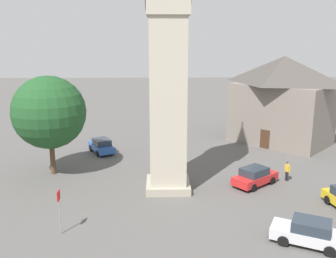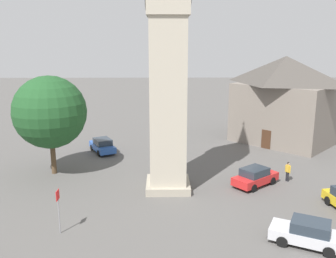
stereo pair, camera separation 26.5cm
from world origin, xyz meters
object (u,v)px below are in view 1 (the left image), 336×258
object	(u,v)px
road_sign	(59,205)
car_white_side	(101,146)
clock_tower	(168,9)
pedestrian	(287,169)
car_blue_kerb	(255,176)
car_red_corner	(309,232)
tree	(49,112)
building_terrace_right	(282,99)

from	to	relation	value
road_sign	car_white_side	bearing A→B (deg)	0.46
clock_tower	pedestrian	size ratio (longest dim) A/B	13.93
clock_tower	car_blue_kerb	distance (m)	14.89
car_white_side	clock_tower	bearing A→B (deg)	-145.80
car_red_corner	tree	world-z (taller)	tree
car_white_side	tree	xyz separation A→B (m)	(-6.42, 3.31, 4.82)
car_white_side	car_blue_kerb	bearing A→B (deg)	-124.44
building_terrace_right	car_red_corner	bearing A→B (deg)	165.87
car_red_corner	road_sign	world-z (taller)	road_sign
tree	clock_tower	bearing A→B (deg)	-109.92
pedestrian	building_terrace_right	bearing A→B (deg)	-15.35
car_blue_kerb	building_terrace_right	world-z (taller)	building_terrace_right
car_blue_kerb	road_sign	bearing A→B (deg)	118.41
car_blue_kerb	car_white_side	size ratio (longest dim) A/B	0.97
car_blue_kerb	pedestrian	size ratio (longest dim) A/B	2.54
car_white_side	tree	bearing A→B (deg)	152.70
car_red_corner	tree	size ratio (longest dim) A/B	0.51
car_white_side	pedestrian	xyz separation A→B (m)	(-8.70, -17.00, 0.25)
car_blue_kerb	pedestrian	xyz separation A→B (m)	(0.91, -2.98, 0.25)
tree	road_sign	distance (m)	11.82
car_red_corner	building_terrace_right	distance (m)	23.52
car_blue_kerb	tree	distance (m)	18.26
pedestrian	tree	world-z (taller)	tree
car_blue_kerb	pedestrian	world-z (taller)	pedestrian
pedestrian	car_red_corner	bearing A→B (deg)	167.39
clock_tower	car_red_corner	world-z (taller)	clock_tower
building_terrace_right	road_sign	world-z (taller)	building_terrace_right
car_blue_kerb	tree	bearing A→B (deg)	79.58
car_white_side	road_sign	distance (m)	17.15
car_red_corner	road_sign	bearing A→B (deg)	83.75
car_red_corner	car_white_side	xyz separation A→B (m)	(18.71, 14.75, 0.00)
tree	building_terrace_right	xyz separation A→B (m)	(10.12, -23.71, -0.45)
car_white_side	road_sign	bearing A→B (deg)	-179.54
clock_tower	tree	size ratio (longest dim) A/B	2.69
car_red_corner	building_terrace_right	bearing A→B (deg)	-14.13
car_white_side	tree	distance (m)	8.68
tree	road_sign	xyz separation A→B (m)	(-10.69, -3.45, -3.68)
pedestrian	tree	size ratio (longest dim) A/B	0.19
car_white_side	pedestrian	world-z (taller)	pedestrian
car_red_corner	tree	xyz separation A→B (m)	(12.29, 18.07, 4.82)
clock_tower	car_white_side	bearing A→B (deg)	34.20
tree	road_sign	size ratio (longest dim) A/B	3.13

